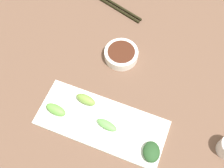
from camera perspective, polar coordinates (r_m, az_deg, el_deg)
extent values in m
cube|color=brown|center=(0.96, -0.41, -2.12)|extent=(2.10, 2.10, 0.02)
cylinder|color=white|center=(1.01, 1.83, 5.86)|extent=(0.12, 0.12, 0.03)
cylinder|color=#482316|center=(1.00, 1.84, 6.02)|extent=(0.09, 0.09, 0.03)
cube|color=white|center=(0.90, -2.05, -7.66)|extent=(0.16, 0.40, 0.01)
ellipsoid|color=#254C24|center=(0.86, 7.78, -13.13)|extent=(0.07, 0.07, 0.03)
ellipsoid|color=#69AF49|center=(0.91, -11.04, -5.01)|extent=(0.04, 0.07, 0.03)
ellipsoid|color=#78A143|center=(0.91, -5.19, -3.08)|extent=(0.04, 0.07, 0.03)
ellipsoid|color=#67A954|center=(0.88, -1.02, -8.10)|extent=(0.04, 0.07, 0.02)
cube|color=black|center=(1.16, 1.05, 15.20)|extent=(0.08, 0.22, 0.01)
cube|color=black|center=(1.16, 0.59, 14.79)|extent=(0.08, 0.22, 0.01)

